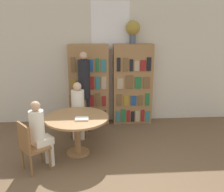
{
  "coord_description": "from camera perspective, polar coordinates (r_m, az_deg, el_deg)",
  "views": [
    {
      "loc": [
        -0.41,
        -3.13,
        2.46
      ],
      "look_at": [
        -0.06,
        1.76,
        1.05
      ],
      "focal_mm": 42.0,
      "sensor_mm": 36.0,
      "label": 1
    }
  ],
  "objects": [
    {
      "name": "chair_left_side",
      "position": [
        5.88,
        -7.31,
        -3.73
      ],
      "size": [
        0.41,
        0.41,
        0.87
      ],
      "rotation": [
        0.0,
        0.0,
        -3.11
      ],
      "color": "brown",
      "rests_on": "ground_plane"
    },
    {
      "name": "librarian_standing",
      "position": [
        5.83,
        -6.04,
        2.44
      ],
      "size": [
        0.26,
        0.53,
        1.82
      ],
      "color": "black",
      "rests_on": "ground_plane"
    },
    {
      "name": "seated_reader_right",
      "position": [
        4.6,
        -15.42,
        -7.39
      ],
      "size": [
        0.4,
        0.39,
        1.21
      ],
      "rotation": [
        0.0,
        0.0,
        -0.91
      ],
      "color": "silver",
      "rests_on": "ground_plane"
    },
    {
      "name": "reading_table",
      "position": [
        4.96,
        -7.63,
        -5.89
      ],
      "size": [
        1.19,
        1.19,
        0.74
      ],
      "color": "olive",
      "rests_on": "ground_plane"
    },
    {
      "name": "bookshelf_right",
      "position": [
        6.41,
        4.5,
        2.54
      ],
      "size": [
        0.94,
        0.34,
        1.94
      ],
      "color": "olive",
      "rests_on": "ground_plane"
    },
    {
      "name": "bookshelf_left",
      "position": [
        6.34,
        -5.04,
        2.37
      ],
      "size": [
        0.94,
        0.34,
        1.94
      ],
      "color": "olive",
      "rests_on": "ground_plane"
    },
    {
      "name": "open_book_on_table",
      "position": [
        4.77,
        -6.6,
        -4.97
      ],
      "size": [
        0.24,
        0.18,
        0.03
      ],
      "color": "silver",
      "rests_on": "reading_table"
    },
    {
      "name": "wall_back",
      "position": [
        6.44,
        -0.36,
        7.53
      ],
      "size": [
        6.4,
        0.07,
        3.0
      ],
      "color": "beige",
      "rests_on": "ground_plane"
    },
    {
      "name": "flower_vase",
      "position": [
        6.24,
        4.57,
        14.36
      ],
      "size": [
        0.34,
        0.34,
        0.53
      ],
      "color": "#475166",
      "rests_on": "bookshelf_right"
    },
    {
      "name": "chair_near_camera",
      "position": [
        4.61,
        -17.31,
        -10.11
      ],
      "size": [
        0.56,
        0.56,
        0.87
      ],
      "rotation": [
        0.0,
        0.0,
        -0.91
      ],
      "color": "brown",
      "rests_on": "ground_plane"
    },
    {
      "name": "seated_reader_left",
      "position": [
        5.65,
        -7.43,
        -2.33
      ],
      "size": [
        0.29,
        0.38,
        1.22
      ],
      "rotation": [
        0.0,
        0.0,
        -3.11
      ],
      "color": "silver",
      "rests_on": "ground_plane"
    }
  ]
}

